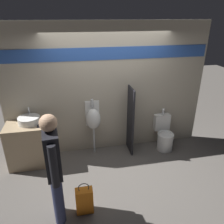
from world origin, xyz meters
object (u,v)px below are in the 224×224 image
(cell_phone, at_px, (39,126))
(urinal_near_counter, at_px, (93,119))
(toilet, at_px, (164,135))
(sink_basin, at_px, (29,120))
(shopping_bag, at_px, (84,200))
(person_in_vest, at_px, (54,166))

(cell_phone, distance_m, urinal_near_counter, 1.07)
(urinal_near_counter, relative_size, toilet, 1.36)
(sink_basin, height_order, toilet, sink_basin)
(urinal_near_counter, xyz_separation_m, toilet, (1.56, -0.14, -0.50))
(sink_basin, bearing_deg, shopping_bag, -58.94)
(cell_phone, relative_size, urinal_near_counter, 0.12)
(sink_basin, distance_m, shopping_bag, 1.88)
(sink_basin, relative_size, shopping_bag, 0.74)
(sink_basin, xyz_separation_m, person_in_vest, (0.53, -1.51, -0.00))
(urinal_near_counter, height_order, shopping_bag, urinal_near_counter)
(toilet, distance_m, person_in_vest, 2.77)
(cell_phone, bearing_deg, shopping_bag, -62.09)
(urinal_near_counter, xyz_separation_m, person_in_vest, (-0.71, -1.59, 0.13))
(toilet, bearing_deg, cell_phone, -177.68)
(urinal_near_counter, height_order, person_in_vest, person_in_vest)
(cell_phone, bearing_deg, person_in_vest, -76.25)
(cell_phone, height_order, urinal_near_counter, urinal_near_counter)
(toilet, xyz_separation_m, shopping_bag, (-1.90, -1.43, -0.09))
(toilet, height_order, person_in_vest, person_in_vest)
(cell_phone, height_order, shopping_bag, cell_phone)
(sink_basin, height_order, cell_phone, sink_basin)
(sink_basin, height_order, person_in_vest, person_in_vest)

